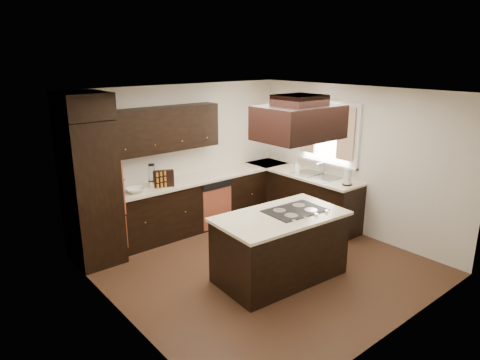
# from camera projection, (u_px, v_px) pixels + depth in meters

# --- Properties ---
(floor) EXTENTS (4.20, 4.20, 0.02)m
(floor) POSITION_uv_depth(u_px,v_px,m) (261.00, 266.00, 6.29)
(floor) COLOR brown
(floor) RESTS_ON ground
(ceiling) EXTENTS (4.20, 4.20, 0.02)m
(ceiling) POSITION_uv_depth(u_px,v_px,m) (263.00, 91.00, 5.58)
(ceiling) COLOR white
(ceiling) RESTS_ON ground
(wall_back) EXTENTS (4.20, 0.02, 2.50)m
(wall_back) POSITION_uv_depth(u_px,v_px,m) (181.00, 157.00, 7.49)
(wall_back) COLOR beige
(wall_back) RESTS_ON ground
(wall_front) EXTENTS (4.20, 0.02, 2.50)m
(wall_front) POSITION_uv_depth(u_px,v_px,m) (401.00, 230.00, 4.37)
(wall_front) COLOR beige
(wall_front) RESTS_ON ground
(wall_left) EXTENTS (0.02, 4.20, 2.50)m
(wall_left) POSITION_uv_depth(u_px,v_px,m) (119.00, 220.00, 4.64)
(wall_left) COLOR beige
(wall_left) RESTS_ON ground
(wall_right) EXTENTS (0.02, 4.20, 2.50)m
(wall_right) POSITION_uv_depth(u_px,v_px,m) (354.00, 161.00, 7.23)
(wall_right) COLOR beige
(wall_right) RESTS_ON ground
(oven_column) EXTENTS (0.65, 0.75, 2.12)m
(oven_column) POSITION_uv_depth(u_px,v_px,m) (91.00, 193.00, 6.16)
(oven_column) COLOR black
(oven_column) RESTS_ON floor
(wall_oven_face) EXTENTS (0.05, 0.62, 0.78)m
(wall_oven_face) POSITION_uv_depth(u_px,v_px,m) (114.00, 184.00, 6.35)
(wall_oven_face) COLOR #AF5135
(wall_oven_face) RESTS_ON oven_column
(base_cabinets_back) EXTENTS (2.93, 0.60, 0.88)m
(base_cabinets_back) POSITION_uv_depth(u_px,v_px,m) (194.00, 205.00, 7.51)
(base_cabinets_back) COLOR black
(base_cabinets_back) RESTS_ON floor
(base_cabinets_right) EXTENTS (0.60, 2.40, 0.88)m
(base_cabinets_right) POSITION_uv_depth(u_px,v_px,m) (300.00, 197.00, 7.93)
(base_cabinets_right) COLOR black
(base_cabinets_right) RESTS_ON floor
(countertop_back) EXTENTS (2.93, 0.63, 0.04)m
(countertop_back) POSITION_uv_depth(u_px,v_px,m) (193.00, 180.00, 7.37)
(countertop_back) COLOR beige
(countertop_back) RESTS_ON base_cabinets_back
(countertop_right) EXTENTS (0.63, 2.40, 0.04)m
(countertop_right) POSITION_uv_depth(u_px,v_px,m) (301.00, 173.00, 7.79)
(countertop_right) COLOR beige
(countertop_right) RESTS_ON base_cabinets_right
(upper_cabinets) EXTENTS (2.00, 0.34, 0.72)m
(upper_cabinets) POSITION_uv_depth(u_px,v_px,m) (163.00, 129.00, 6.94)
(upper_cabinets) COLOR black
(upper_cabinets) RESTS_ON wall_back
(dishwasher_front) EXTENTS (0.60, 0.05, 0.72)m
(dishwasher_front) POSITION_uv_depth(u_px,v_px,m) (217.00, 208.00, 7.48)
(dishwasher_front) COLOR #AF5135
(dishwasher_front) RESTS_ON floor
(window_frame) EXTENTS (0.06, 1.32, 1.12)m
(window_frame) POSITION_uv_depth(u_px,v_px,m) (328.00, 133.00, 7.50)
(window_frame) COLOR white
(window_frame) RESTS_ON wall_right
(window_pane) EXTENTS (0.00, 1.20, 1.00)m
(window_pane) POSITION_uv_depth(u_px,v_px,m) (329.00, 133.00, 7.51)
(window_pane) COLOR white
(window_pane) RESTS_ON wall_right
(curtain_left) EXTENTS (0.02, 0.34, 0.90)m
(curtain_left) POSITION_uv_depth(u_px,v_px,m) (346.00, 134.00, 7.13)
(curtain_left) COLOR beige
(curtain_left) RESTS_ON wall_right
(curtain_right) EXTENTS (0.02, 0.34, 0.90)m
(curtain_right) POSITION_uv_depth(u_px,v_px,m) (308.00, 128.00, 7.75)
(curtain_right) COLOR beige
(curtain_right) RESTS_ON wall_right
(sink_rim) EXTENTS (0.52, 0.84, 0.01)m
(sink_rim) POSITION_uv_depth(u_px,v_px,m) (316.00, 176.00, 7.53)
(sink_rim) COLOR silver
(sink_rim) RESTS_ON countertop_right
(island) EXTENTS (1.76, 1.04, 0.88)m
(island) POSITION_uv_depth(u_px,v_px,m) (280.00, 248.00, 5.83)
(island) COLOR black
(island) RESTS_ON floor
(island_top) EXTENTS (1.83, 1.11, 0.04)m
(island_top) POSITION_uv_depth(u_px,v_px,m) (281.00, 216.00, 5.70)
(island_top) COLOR beige
(island_top) RESTS_ON island
(cooktop) EXTENTS (0.84, 0.59, 0.01)m
(cooktop) POSITION_uv_depth(u_px,v_px,m) (295.00, 211.00, 5.84)
(cooktop) COLOR black
(cooktop) RESTS_ON island_top
(range_hood) EXTENTS (1.05, 0.72, 0.42)m
(range_hood) POSITION_uv_depth(u_px,v_px,m) (299.00, 122.00, 5.33)
(range_hood) COLOR black
(range_hood) RESTS_ON ceiling
(hood_duct) EXTENTS (0.55, 0.50, 0.13)m
(hood_duct) POSITION_uv_depth(u_px,v_px,m) (300.00, 100.00, 5.25)
(hood_duct) COLOR black
(hood_duct) RESTS_ON ceiling
(blender_base) EXTENTS (0.15, 0.15, 0.10)m
(blender_base) POSITION_uv_depth(u_px,v_px,m) (152.00, 184.00, 6.88)
(blender_base) COLOR silver
(blender_base) RESTS_ON countertop_back
(blender_pitcher) EXTENTS (0.13, 0.13, 0.26)m
(blender_pitcher) POSITION_uv_depth(u_px,v_px,m) (152.00, 173.00, 6.83)
(blender_pitcher) COLOR silver
(blender_pitcher) RESTS_ON blender_base
(spice_rack) EXTENTS (0.34, 0.21, 0.28)m
(spice_rack) POSITION_uv_depth(u_px,v_px,m) (164.00, 179.00, 6.87)
(spice_rack) COLOR black
(spice_rack) RESTS_ON countertop_back
(mixing_bowl) EXTENTS (0.38, 0.38, 0.07)m
(mixing_bowl) POSITION_uv_depth(u_px,v_px,m) (136.00, 190.00, 6.62)
(mixing_bowl) COLOR white
(mixing_bowl) RESTS_ON countertop_back
(soap_bottle) EXTENTS (0.11, 0.11, 0.19)m
(soap_bottle) POSITION_uv_depth(u_px,v_px,m) (296.00, 166.00, 7.81)
(soap_bottle) COLOR white
(soap_bottle) RESTS_ON countertop_right
(paper_towel) EXTENTS (0.13, 0.13, 0.28)m
(paper_towel) POSITION_uv_depth(u_px,v_px,m) (347.00, 177.00, 6.96)
(paper_towel) COLOR white
(paper_towel) RESTS_ON countertop_right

